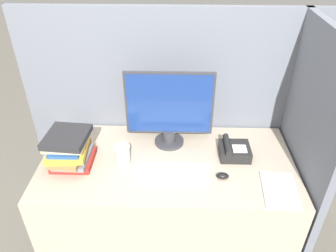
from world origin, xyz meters
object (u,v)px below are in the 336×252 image
object	(u,v)px
monitor	(169,111)
desk_telephone	(234,150)
book_stack	(70,149)
coffee_cup	(123,155)
keyboard	(171,172)
mouse	(223,176)

from	to	relation	value
monitor	desk_telephone	size ratio (longest dim) A/B	2.94
desk_telephone	book_stack	bearing A→B (deg)	-174.43
coffee_cup	book_stack	bearing A→B (deg)	-179.20
keyboard	coffee_cup	size ratio (longest dim) A/B	3.54
coffee_cup	desk_telephone	bearing A→B (deg)	7.73
mouse	book_stack	world-z (taller)	book_stack
mouse	keyboard	bearing A→B (deg)	174.47
keyboard	book_stack	distance (m)	0.61
keyboard	book_stack	world-z (taller)	book_stack
coffee_cup	book_stack	distance (m)	0.31
coffee_cup	mouse	bearing A→B (deg)	-11.18
book_stack	keyboard	bearing A→B (deg)	-7.87
desk_telephone	coffee_cup	bearing A→B (deg)	-172.27
keyboard	coffee_cup	world-z (taller)	coffee_cup
monitor	book_stack	size ratio (longest dim) A/B	1.78
monitor	coffee_cup	size ratio (longest dim) A/B	4.34
coffee_cup	keyboard	bearing A→B (deg)	-16.74
mouse	coffee_cup	xyz separation A→B (m)	(-0.58, 0.12, 0.05)
coffee_cup	book_stack	world-z (taller)	book_stack
monitor	keyboard	distance (m)	0.38
desk_telephone	monitor	bearing A→B (deg)	162.45
keyboard	desk_telephone	xyz separation A→B (m)	(0.39, 0.18, 0.03)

